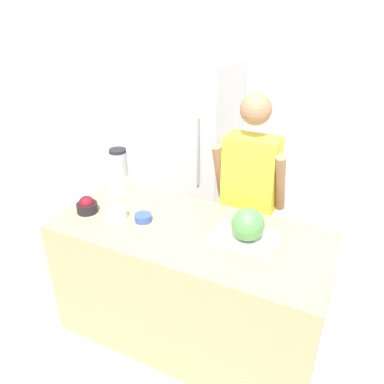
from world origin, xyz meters
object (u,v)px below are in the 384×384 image
at_px(watermelon, 248,224).
at_px(bowl_small_blue, 143,218).
at_px(refrigerator, 194,153).
at_px(bowl_cream, 117,211).
at_px(person, 249,201).
at_px(bowl_cherries, 87,206).
at_px(blender, 119,171).

bearing_deg(watermelon, bowl_small_blue, -173.01).
bearing_deg(watermelon, refrigerator, 127.53).
relative_size(refrigerator, bowl_cream, 12.71).
bearing_deg(bowl_small_blue, person, 51.17).
bearing_deg(bowl_cherries, watermelon, 7.99).
relative_size(watermelon, bowl_small_blue, 1.75).
height_order(bowl_cherries, blender, blender).
height_order(refrigerator, person, refrigerator).
xyz_separation_m(bowl_cherries, blender, (0.00, 0.38, 0.11)).
height_order(bowl_cherries, bowl_cream, bowl_cherries).
xyz_separation_m(refrigerator, person, (0.80, -0.71, -0.01)).
relative_size(watermelon, bowl_cherries, 1.42).
relative_size(refrigerator, bowl_small_blue, 15.13).
xyz_separation_m(person, watermelon, (0.17, -0.56, 0.16)).
bearing_deg(person, bowl_small_blue, -128.83).
xyz_separation_m(person, bowl_cream, (-0.70, -0.68, 0.09)).
bearing_deg(bowl_cream, person, 44.20).
relative_size(refrigerator, watermelon, 8.62).
relative_size(refrigerator, blender, 5.28).
bearing_deg(person, bowl_cream, -135.80).
bearing_deg(bowl_cream, bowl_cherries, -171.61).
distance_m(bowl_cherries, bowl_small_blue, 0.42).
bearing_deg(blender, bowl_small_blue, -37.73).
bearing_deg(bowl_cream, bowl_small_blue, 11.26).
bearing_deg(watermelon, blender, 168.17).
distance_m(person, blender, 1.00).
xyz_separation_m(refrigerator, blender, (-0.12, -1.04, 0.19)).
relative_size(person, bowl_small_blue, 14.50).
bearing_deg(blender, person, 19.67).
distance_m(person, bowl_small_blue, 0.83).
height_order(person, bowl_cherries, person).
bearing_deg(bowl_cherries, refrigerator, 84.83).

